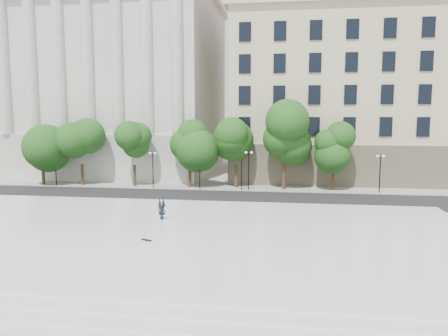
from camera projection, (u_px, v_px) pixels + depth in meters
The scene contains 13 objects.
ground at pixel (141, 250), 27.30m from camera, with size 160.00×160.00×0.00m, color #A7A59E.
plaza at pixel (155, 234), 30.22m from camera, with size 44.00×22.00×0.45m, color silver.
street at pixel (198, 197), 44.99m from camera, with size 60.00×8.00×0.02m, color black.
far_sidewalk at pixel (208, 187), 50.88m from camera, with size 60.00×4.00×0.12m, color #A7A59A.
building_west at pixel (114, 85), 66.03m from camera, with size 31.50×27.65×25.60m.
building_east at pixel (366, 96), 61.41m from camera, with size 36.00×26.15×23.00m.
traffic_light_west at pixel (200, 157), 48.86m from camera, with size 0.68×1.86×4.23m.
traffic_light_east at pixel (242, 159), 48.22m from camera, with size 0.71×1.60×4.13m.
person_lying at pixel (162, 216), 33.43m from camera, with size 0.62×0.41×1.70m, color black.
skateboard at pixel (146, 240), 27.81m from camera, with size 0.73×0.19×0.07m, color black.
plaza_steps at pixel (73, 311), 18.53m from camera, with size 44.00×3.00×0.30m.
street_trees at pixel (177, 144), 50.17m from camera, with size 38.20×5.35×8.14m.
lamp_posts at pixel (206, 164), 49.16m from camera, with size 37.94×0.28×4.42m.
Camera 1 is at (8.86, -25.49, 8.40)m, focal length 35.00 mm.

